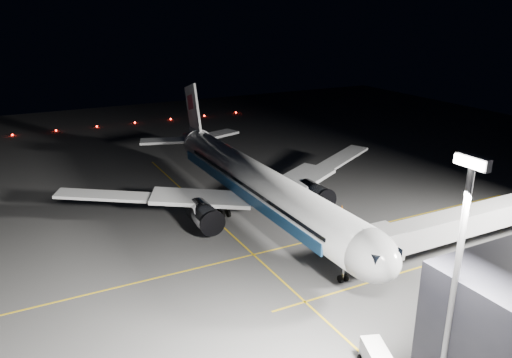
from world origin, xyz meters
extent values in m
plane|color=#4C4C4F|center=(0.00, 0.00, 0.00)|extent=(200.00, 200.00, 0.00)
cube|color=gold|center=(10.00, 0.00, 0.01)|extent=(0.25, 80.00, 0.01)
cube|color=gold|center=(0.00, -6.00, 0.01)|extent=(70.00, 0.25, 0.01)
cube|color=gold|center=(22.00, 10.00, 0.01)|extent=(0.25, 40.00, 0.01)
cylinder|color=silver|center=(0.00, 0.00, 5.30)|extent=(48.00, 5.60, 5.60)
ellipsoid|color=silver|center=(24.00, 0.00, 5.30)|extent=(8.96, 5.60, 5.60)
cube|color=black|center=(26.30, 0.00, 6.30)|extent=(2.20, 3.40, 0.90)
cone|color=silver|center=(-28.50, 0.00, 5.60)|extent=(9.00, 5.49, 5.49)
cube|color=navy|center=(-1.00, 2.78, 4.40)|extent=(42.24, 0.25, 1.50)
cube|color=navy|center=(-1.00, -2.78, 4.40)|extent=(42.24, 0.25, 1.50)
cube|color=silver|center=(-2.50, 8.00, 3.70)|extent=(11.36, 15.23, 1.53)
cube|color=silver|center=(-2.50, -8.00, 3.70)|extent=(11.36, 15.23, 1.53)
cube|color=silver|center=(-7.50, 20.50, 4.57)|extent=(8.57, 13.22, 1.31)
cube|color=silver|center=(-7.50, -20.50, 4.57)|extent=(8.57, 13.22, 1.31)
cube|color=silver|center=(-28.00, 5.20, 5.90)|extent=(6.20, 9.67, 0.45)
cube|color=silver|center=(-28.00, -5.20, 5.90)|extent=(6.20, 9.67, 0.45)
cube|color=white|center=(-26.20, 0.00, 11.50)|extent=(7.53, 0.40, 10.28)
cube|color=#C3425B|center=(-27.00, 0.00, 12.90)|extent=(3.22, 0.55, 3.22)
cylinder|color=#B7B7BF|center=(1.20, 9.00, 2.55)|extent=(5.60, 3.40, 3.40)
cylinder|color=#B7B7BF|center=(1.20, -9.00, 2.55)|extent=(5.60, 3.40, 3.40)
cylinder|color=#9999A0|center=(20.50, 0.00, 1.25)|extent=(0.26, 0.26, 2.50)
cylinder|color=black|center=(20.50, 0.00, 0.45)|extent=(0.90, 0.70, 0.90)
cylinder|color=#9999A0|center=(-3.00, 4.30, 1.25)|extent=(0.26, 0.26, 2.50)
cylinder|color=#9999A0|center=(-3.00, -4.30, 1.25)|extent=(0.26, 0.26, 2.50)
cylinder|color=black|center=(-3.00, 4.30, 0.55)|extent=(1.10, 1.60, 1.10)
cylinder|color=black|center=(-3.00, -4.30, 0.55)|extent=(1.10, 1.60, 1.10)
cube|color=#B2B2B7|center=(22.00, 20.05, 4.60)|extent=(3.00, 33.90, 2.80)
cube|color=#B2B2B7|center=(22.00, 4.20, 4.60)|extent=(3.60, 3.20, 3.40)
cylinder|color=#9999A0|center=(22.00, 4.20, 1.55)|extent=(0.70, 0.70, 3.10)
cylinder|color=black|center=(22.00, 3.30, 0.35)|extent=(0.70, 0.30, 0.70)
cylinder|color=black|center=(22.00, 5.10, 0.35)|extent=(0.70, 0.30, 0.70)
cylinder|color=#59595E|center=(40.00, -6.00, 10.00)|extent=(0.44, 0.44, 20.00)
cube|color=#59595E|center=(40.00, -6.00, 20.30)|extent=(2.40, 0.50, 0.80)
cube|color=white|center=(40.00, -6.35, 20.30)|extent=(2.20, 0.15, 0.60)
sphere|color=#FF140A|center=(-72.00, -30.00, 0.22)|extent=(0.44, 0.44, 0.44)
sphere|color=#FF140A|center=(-72.00, -20.00, 0.22)|extent=(0.44, 0.44, 0.44)
sphere|color=#FF140A|center=(-72.00, -10.00, 0.22)|extent=(0.44, 0.44, 0.44)
sphere|color=#FF140A|center=(-72.00, 0.00, 0.22)|extent=(0.44, 0.44, 0.44)
sphere|color=#FF140A|center=(-72.00, 10.00, 0.22)|extent=(0.44, 0.44, 0.44)
sphere|color=#FF140A|center=(-72.00, 20.00, 0.22)|extent=(0.44, 0.44, 0.44)
sphere|color=#FF140A|center=(-72.00, 30.00, 0.22)|extent=(0.44, 0.44, 0.44)
cube|color=silver|center=(33.63, -6.40, 1.36)|extent=(3.89, 2.83, 1.92)
cylinder|color=black|center=(32.79, -5.12, 0.35)|extent=(0.73, 0.44, 0.70)
cylinder|color=black|center=(32.16, -6.84, 0.35)|extent=(0.73, 0.44, 0.70)
cube|color=black|center=(-5.88, 8.00, 0.69)|extent=(2.53, 2.05, 1.01)
cube|color=black|center=(-5.88, 8.00, 1.33)|extent=(1.17, 1.17, 0.55)
sphere|color=#FFF2CC|center=(-6.55, 7.49, 0.69)|extent=(0.24, 0.24, 0.24)
sphere|color=#FFF2CC|center=(-5.70, 7.17, 0.69)|extent=(0.24, 0.24, 0.24)
cylinder|color=black|center=(-4.84, 8.45, 0.27)|extent=(0.58, 0.38, 0.55)
cylinder|color=black|center=(-5.37, 6.99, 0.27)|extent=(0.58, 0.38, 0.55)
cylinder|color=black|center=(-6.38, 9.01, 0.27)|extent=(0.58, 0.38, 0.55)
cylinder|color=black|center=(-6.92, 7.55, 0.27)|extent=(0.58, 0.38, 0.55)
cone|color=orange|center=(2.78, 13.03, 0.31)|extent=(0.41, 0.41, 0.62)
cone|color=orange|center=(3.77, 9.03, 0.27)|extent=(0.37, 0.37, 0.55)
cone|color=orange|center=(-1.76, 10.40, 0.33)|extent=(0.44, 0.44, 0.65)
camera|label=1|loc=(60.06, -31.46, 29.27)|focal=35.00mm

